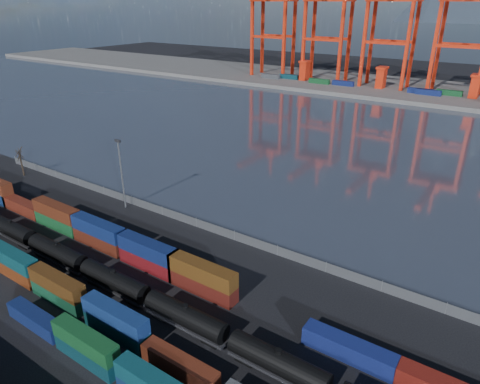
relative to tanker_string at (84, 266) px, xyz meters
The scene contains 13 objects.
ground 14.79m from the tanker_string, 11.06° to the right, with size 700.00×700.00×0.00m, color black.
harbor_water 103.22m from the tanker_string, 82.01° to the left, with size 700.00×700.00×0.00m, color #2F3644.
far_quay 207.69m from the tanker_string, 86.04° to the left, with size 700.00×70.00×2.00m, color #514F4C.
container_row_south 13.80m from the tanker_string, 61.43° to the right, with size 126.45×2.28×4.85m.
container_row_mid 14.23m from the tanker_string, 28.18° to the right, with size 140.36×2.38×5.07m.
container_row_north 9.09m from the tanker_string, 65.03° to the left, with size 129.03×2.63×5.60m.
tanker_string is the anchor object (origin of this frame).
waterfront_fence 29.02m from the tanker_string, 60.34° to the left, with size 160.12×0.12×2.20m.
bare_tree 58.57m from the tanker_string, 158.85° to the left, with size 2.15×2.24×8.40m.
yard_light_mast 28.87m from the tanker_string, 124.01° to the left, with size 1.60×0.40×16.60m.
gantry_cranes 204.15m from the tanker_string, 88.04° to the left, with size 200.28×48.54×65.74m.
quay_containers 192.69m from the tanker_string, 89.00° to the left, with size 172.58×10.99×2.60m.
straddle_carriers 197.63m from the tanker_string, 86.56° to the left, with size 140.00×7.00×11.10m.
Camera 1 is at (43.42, -33.76, 44.49)m, focal length 32.00 mm.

